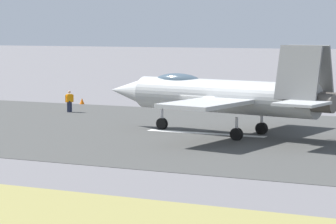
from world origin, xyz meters
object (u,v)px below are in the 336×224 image
(marker_cone_mid, at_px, (190,106))
(crew_person, at_px, (69,101))
(fighter_jet, at_px, (222,95))
(marker_cone_far, at_px, (82,101))

(marker_cone_mid, bearing_deg, crew_person, 37.48)
(fighter_jet, bearing_deg, marker_cone_far, -35.94)
(crew_person, height_order, marker_cone_far, crew_person)
(fighter_jet, bearing_deg, crew_person, -24.46)
(fighter_jet, height_order, crew_person, fighter_jet)
(fighter_jet, relative_size, marker_cone_mid, 31.28)
(fighter_jet, relative_size, marker_cone_far, 31.28)
(fighter_jet, bearing_deg, marker_cone_mid, -59.28)
(marker_cone_far, bearing_deg, marker_cone_mid, 180.00)
(fighter_jet, distance_m, marker_cone_far, 22.50)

